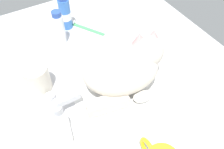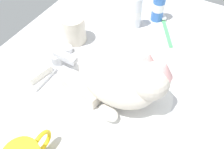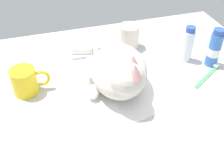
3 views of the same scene
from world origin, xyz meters
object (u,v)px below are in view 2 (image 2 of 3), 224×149
Objects in this scene: mouthwash_bottle at (159,4)px; toothpaste_bottle at (136,11)px; rinse_cup at (74,29)px; toothbrush at (166,29)px; soap_bar at (37,72)px; faucet at (59,59)px; cat at (122,76)px.

toothpaste_bottle is at bearing 143.85° from mouthwash_bottle.
rinse_cup is at bearing 141.14° from mouthwash_bottle.
rinse_cup reaches higher than toothbrush.
rinse_cup is 1.23× the size of soap_bar.
faucet reaches higher than soap_bar.
cat is 29.42cm from toothpaste_bottle.
toothbrush is at bearing -33.06° from soap_bar.
cat reaches higher than toothbrush.
cat is at bearing -172.99° from mouthwash_bottle.
mouthwash_bottle is at bearing -36.15° from toothpaste_bottle.
rinse_cup is (11.32, 23.32, -3.01)cm from cat.
toothpaste_bottle is (27.49, -11.58, 3.86)cm from faucet.
soap_bar is 45.03cm from toothbrush.
soap_bar is 0.53× the size of mouthwash_bottle.
faucet is 0.99× the size of toothbrush.
toothpaste_bottle is at bearing -21.94° from soap_bar.
faucet is 37.75cm from toothbrush.
mouthwash_bottle is at bearing 7.01° from cat.
faucet is 1.00× the size of mouthwash_bottle.
rinse_cup is at bearing 64.12° from cat.
toothpaste_bottle is (34.69, -13.97, 3.71)cm from soap_bar.
faucet is 1.53× the size of rinse_cup.
toothbrush is (37.71, -24.54, -1.84)cm from soap_bar.
mouthwash_bottle is (23.61, -19.03, 1.94)cm from rinse_cup.
mouthwash_bottle is 8.97cm from toothbrush.
mouthwash_bottle reaches higher than toothpaste_bottle.
soap_bar reaches higher than toothbrush.
mouthwash_bottle reaches higher than rinse_cup.
toothpaste_bottle reaches higher than soap_bar.
faucet is 1.05× the size of toothpaste_bottle.
rinse_cup is 30.39cm from mouthwash_bottle.
toothbrush is (-4.10, -5.37, -5.90)cm from mouthwash_bottle.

